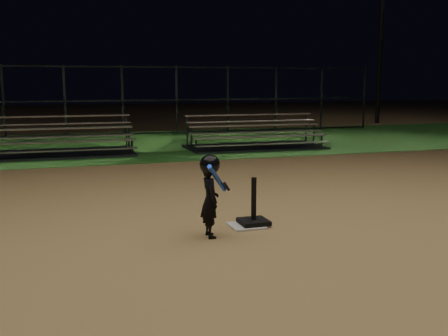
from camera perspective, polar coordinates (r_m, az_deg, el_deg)
ground at (r=7.31m, az=2.41°, el=-6.24°), size 80.00×80.00×0.00m
grass_strip at (r=16.90m, az=-9.37°, el=2.53°), size 60.00×8.00×0.01m
home_plate at (r=7.31m, az=2.41°, el=-6.15°), size 0.45×0.45×0.02m
batting_tee at (r=7.33m, az=3.18°, el=-5.13°), size 0.38×0.38×0.64m
child_batter at (r=6.70m, az=-1.49°, el=-2.73°), size 0.42×0.57×1.06m
bleacher_left at (r=14.86m, az=-17.73°, el=2.10°), size 4.19×2.07×1.02m
bleacher_right at (r=15.71m, az=3.32°, el=2.85°), size 4.01×2.02×0.97m
backstop_fence at (r=19.77m, az=-10.76°, el=7.07°), size 20.08×0.08×2.50m
light_pole_right at (r=26.11m, az=16.55°, el=15.48°), size 0.90×0.53×8.30m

